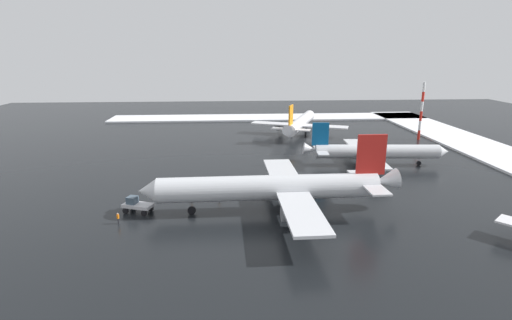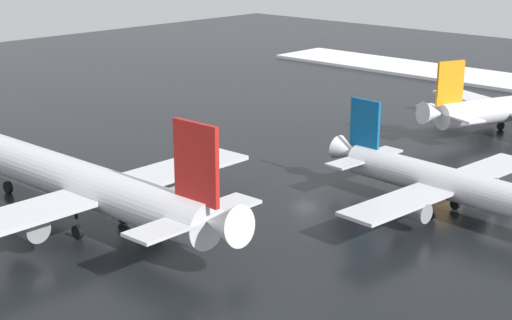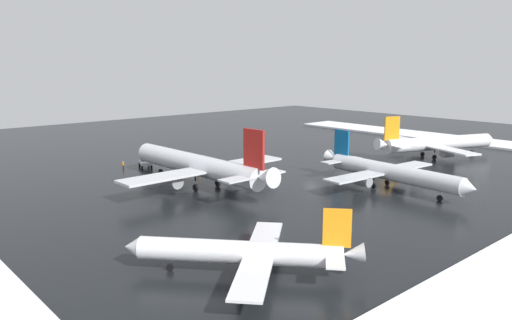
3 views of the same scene
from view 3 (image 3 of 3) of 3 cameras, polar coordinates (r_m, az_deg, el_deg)
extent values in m
plane|color=black|center=(101.41, 6.32, -1.76)|extent=(240.00, 240.00, 0.00)
cube|color=white|center=(156.96, 22.96, 2.06)|extent=(14.00, 116.00, 0.53)
cylinder|color=silver|center=(92.41, -6.96, -0.51)|extent=(4.58, 34.22, 3.87)
cone|color=silver|center=(107.65, -12.75, 0.94)|extent=(3.73, 2.81, 3.68)
cone|color=silver|center=(78.23, 1.10, -2.02)|extent=(3.37, 4.13, 3.76)
cube|color=silver|center=(84.62, -10.71, -1.92)|extent=(14.90, 5.31, 0.41)
cylinder|color=gray|center=(86.53, -9.61, -2.37)|extent=(2.36, 3.92, 2.28)
cube|color=silver|center=(95.59, -1.22, -0.25)|extent=(14.90, 5.31, 0.41)
cylinder|color=gray|center=(94.78, -2.48, -1.06)|extent=(2.36, 3.92, 2.28)
cube|color=red|center=(79.35, -0.26, 1.27)|extent=(0.50, 4.56, 6.37)
cube|color=silver|center=(78.17, -2.22, -2.21)|extent=(5.52, 3.07, 0.27)
cube|color=silver|center=(82.67, 1.38, -1.47)|extent=(5.52, 3.07, 0.27)
cylinder|color=black|center=(102.49, -10.87, -0.46)|extent=(0.27, 0.27, 0.80)
cylinder|color=black|center=(102.82, -10.84, -1.36)|extent=(0.42, 1.26, 1.25)
cylinder|color=black|center=(88.63, -6.95, -2.13)|extent=(0.27, 0.27, 0.80)
cylinder|color=black|center=(89.02, -6.93, -3.17)|extent=(0.42, 1.26, 1.25)
cylinder|color=black|center=(91.57, -4.42, -1.66)|extent=(0.27, 0.27, 0.80)
cylinder|color=black|center=(91.95, -4.40, -2.66)|extent=(0.42, 1.26, 1.25)
cylinder|color=white|center=(127.70, 20.19, 1.82)|extent=(28.39, 13.81, 3.31)
cone|color=white|center=(138.37, 25.20, 2.11)|extent=(3.33, 3.78, 3.15)
cone|color=white|center=(117.97, 14.27, 1.74)|extent=(4.27, 3.89, 3.22)
cube|color=white|center=(132.07, 16.99, 2.17)|extent=(8.63, 13.35, 0.35)
cylinder|color=gray|center=(130.99, 17.65, 1.64)|extent=(3.79, 3.03, 1.95)
cube|color=white|center=(119.91, 21.56, 1.03)|extent=(8.63, 13.35, 0.35)
cylinder|color=gray|center=(121.82, 21.10, 0.74)|extent=(3.79, 3.03, 1.95)
cube|color=orange|center=(118.80, 15.28, 3.51)|extent=(3.75, 1.76, 5.45)
cube|color=white|center=(121.80, 14.48, 1.92)|extent=(4.07, 5.28, 0.23)
cube|color=white|center=(117.11, 16.09, 1.48)|extent=(4.07, 5.28, 0.23)
cylinder|color=black|center=(134.72, 23.48, 1.40)|extent=(0.23, 0.23, 0.68)
cylinder|color=black|center=(134.94, 23.43, 0.81)|extent=(1.12, 0.71, 1.07)
cylinder|color=black|center=(127.71, 18.53, 1.26)|extent=(0.23, 0.23, 0.68)
cylinder|color=black|center=(127.94, 18.49, 0.64)|extent=(1.12, 0.71, 1.07)
cylinder|color=black|center=(124.45, 19.75, 0.94)|extent=(0.23, 0.23, 0.68)
cylinder|color=black|center=(124.68, 19.71, 0.30)|extent=(1.12, 0.71, 1.07)
cylinder|color=white|center=(53.92, -1.95, -10.48)|extent=(16.21, 18.18, 2.48)
cone|color=white|center=(56.95, -13.95, -9.62)|extent=(2.93, 2.87, 2.36)
cone|color=white|center=(53.25, 11.08, -10.47)|extent=(3.30, 3.35, 2.41)
cube|color=white|center=(48.25, -0.50, -13.43)|extent=(9.28, 8.64, 0.26)
cylinder|color=gray|center=(49.92, -0.69, -13.49)|extent=(2.73, 2.83, 1.46)
cube|color=white|center=(59.27, 1.11, -8.68)|extent=(9.28, 8.64, 0.26)
cylinder|color=gray|center=(58.20, 0.59, -9.82)|extent=(2.73, 2.83, 1.46)
cube|color=orange|center=(52.24, 9.26, -7.68)|extent=(2.11, 2.38, 4.09)
cube|color=white|center=(51.18, 9.06, -11.48)|extent=(3.89, 3.73, 0.18)
cube|color=white|center=(55.25, 8.94, -9.75)|extent=(3.89, 3.73, 0.18)
cylinder|color=black|center=(56.02, -9.85, -11.00)|extent=(0.18, 0.18, 0.51)
cylinder|color=black|center=(56.42, -9.81, -12.00)|extent=(0.72, 0.77, 0.80)
cylinder|color=black|center=(52.58, 0.18, -12.34)|extent=(0.18, 0.18, 0.51)
cylinder|color=black|center=(53.00, 0.18, -13.40)|extent=(0.72, 0.77, 0.80)
cylinder|color=black|center=(55.52, 0.60, -11.04)|extent=(0.18, 0.18, 0.51)
cylinder|color=black|center=(55.92, 0.60, -12.05)|extent=(0.72, 0.77, 0.80)
cylinder|color=silver|center=(92.11, 15.43, -1.41)|extent=(4.87, 26.99, 3.04)
cone|color=silver|center=(84.51, 23.29, -3.02)|extent=(3.03, 2.34, 2.89)
cone|color=silver|center=(101.24, 8.81, 0.27)|extent=(2.80, 3.36, 2.96)
cube|color=silver|center=(99.53, 16.73, -0.73)|extent=(11.88, 4.72, 0.32)
cylinder|color=gray|center=(98.03, 16.30, -1.41)|extent=(1.99, 3.16, 1.79)
cube|color=silver|center=(88.20, 11.15, -1.93)|extent=(11.88, 4.72, 0.32)
cylinder|color=gray|center=(89.45, 12.10, -2.38)|extent=(1.99, 3.16, 1.79)
cube|color=#0C5999|center=(99.24, 9.76, 1.97)|extent=(0.57, 3.59, 5.01)
cube|color=silver|center=(101.69, 10.80, 0.15)|extent=(4.44, 2.61, 0.21)
cube|color=silver|center=(97.79, 8.71, -0.21)|extent=(4.44, 2.61, 0.21)
cylinder|color=black|center=(87.29, 20.31, -3.28)|extent=(0.21, 0.21, 0.63)
cylinder|color=black|center=(87.60, 20.25, -4.10)|extent=(0.38, 1.00, 0.98)
cylinder|color=black|center=(95.50, 14.81, -1.77)|extent=(0.21, 0.21, 0.63)
cylinder|color=black|center=(95.79, 14.77, -2.52)|extent=(0.38, 1.00, 0.98)
cylinder|color=black|center=(92.47, 13.32, -2.11)|extent=(0.21, 0.21, 0.63)
cylinder|color=black|center=(92.76, 13.29, -2.89)|extent=(0.38, 1.00, 0.98)
cube|color=silver|center=(110.50, -12.54, -0.29)|extent=(3.60, 5.07, 0.50)
cube|color=#3F5160|center=(111.24, -12.64, 0.20)|extent=(1.88, 1.82, 1.10)
cylinder|color=black|center=(112.04, -13.17, -0.53)|extent=(0.60, 0.96, 0.90)
cylinder|color=black|center=(112.36, -12.17, -0.46)|extent=(0.60, 0.96, 0.90)
cylinder|color=black|center=(108.92, -12.89, -0.84)|extent=(0.60, 0.96, 0.90)
cylinder|color=black|center=(109.25, -11.87, -0.77)|extent=(0.60, 0.96, 0.90)
cylinder|color=black|center=(107.13, -7.86, -0.88)|extent=(0.16, 0.16, 0.85)
cylinder|color=black|center=(107.08, -7.76, -0.88)|extent=(0.16, 0.16, 0.85)
cylinder|color=orange|center=(106.95, -7.82, -0.50)|extent=(0.36, 0.36, 0.62)
sphere|color=tan|center=(106.87, -7.83, -0.27)|extent=(0.24, 0.24, 0.24)
cylinder|color=black|center=(110.34, -14.97, -0.81)|extent=(0.16, 0.16, 0.85)
cylinder|color=black|center=(110.47, -14.89, -0.79)|extent=(0.16, 0.16, 0.85)
cylinder|color=orange|center=(110.26, -14.95, -0.42)|extent=(0.36, 0.36, 0.62)
sphere|color=tan|center=(110.18, -14.96, -0.20)|extent=(0.24, 0.24, 0.24)
cylinder|color=black|center=(102.80, -6.66, -1.35)|extent=(0.16, 0.16, 0.85)
cylinder|color=black|center=(102.97, -6.61, -1.33)|extent=(0.16, 0.16, 0.85)
cylinder|color=orange|center=(102.73, -6.64, -0.94)|extent=(0.36, 0.36, 0.62)
sphere|color=tan|center=(102.64, -6.65, -0.71)|extent=(0.24, 0.24, 0.24)
camera|label=1|loc=(80.60, -47.15, 9.08)|focal=28.00mm
camera|label=2|loc=(21.64, -2.23, 21.08)|focal=55.00mm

